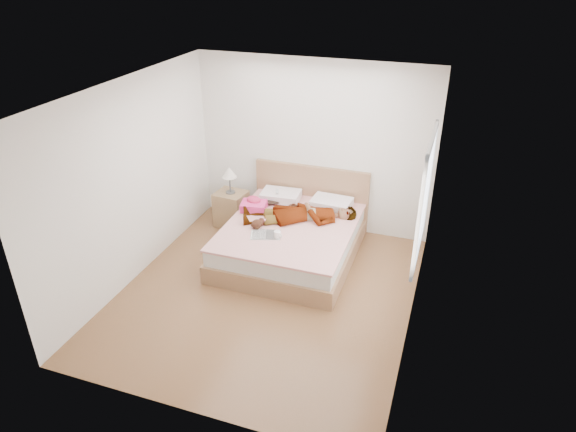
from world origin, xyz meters
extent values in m
plane|color=#55371A|center=(0.00, 0.00, 0.00)|extent=(4.00, 4.00, 0.00)
imported|color=white|center=(0.07, 1.19, 0.62)|extent=(1.76, 1.20, 0.23)
ellipsoid|color=black|center=(-0.50, 1.64, 0.55)|extent=(0.48, 0.56, 0.08)
cube|color=silver|center=(-0.43, 1.59, 0.68)|extent=(0.07, 0.10, 0.05)
plane|color=white|center=(0.00, 0.00, 2.60)|extent=(4.00, 4.00, 0.00)
plane|color=white|center=(0.00, 2.00, 1.30)|extent=(3.60, 0.00, 3.60)
plane|color=silver|center=(0.00, -2.00, 1.30)|extent=(3.60, 0.00, 3.60)
plane|color=white|center=(-1.80, 0.00, 1.30)|extent=(0.00, 4.00, 4.00)
plane|color=silver|center=(1.80, 0.00, 1.30)|extent=(0.00, 4.00, 4.00)
cube|color=white|center=(1.78, 0.30, 1.50)|extent=(0.02, 1.10, 1.30)
cube|color=silver|center=(1.78, -0.28, 1.50)|extent=(0.04, 0.06, 1.42)
cube|color=silver|center=(1.78, 0.88, 1.50)|extent=(0.04, 0.06, 1.42)
cube|color=silver|center=(1.78, 0.30, 0.82)|extent=(0.04, 1.22, 0.06)
cube|color=silver|center=(1.78, 0.30, 2.18)|extent=(0.04, 1.22, 0.06)
cube|color=silver|center=(1.77, 0.30, 1.50)|extent=(0.03, 0.04, 1.30)
cube|color=olive|center=(0.00, 0.95, 0.13)|extent=(1.78, 2.08, 0.26)
cube|color=silver|center=(0.00, 0.95, 0.37)|extent=(1.70, 2.00, 0.22)
cube|color=silver|center=(0.00, 0.95, 0.49)|extent=(1.74, 2.04, 0.03)
cube|color=brown|center=(0.00, 1.96, 0.50)|extent=(1.80, 0.07, 1.00)
cube|color=white|center=(-0.40, 1.67, 0.57)|extent=(0.61, 0.44, 0.13)
cube|color=white|center=(0.40, 1.67, 0.57)|extent=(0.60, 0.43, 0.13)
cube|color=#FF45AB|center=(-0.66, 1.22, 0.57)|extent=(0.42, 0.36, 0.12)
ellipsoid|color=#DD3C72|center=(-0.68, 1.27, 0.65)|extent=(0.25, 0.20, 0.11)
cube|color=white|center=(-0.22, 0.56, 0.52)|extent=(0.45, 0.37, 0.01)
cube|color=white|center=(-0.32, 0.53, 0.52)|extent=(0.27, 0.31, 0.02)
cube|color=#242424|center=(-0.12, 0.60, 0.52)|extent=(0.27, 0.31, 0.02)
cylinder|color=white|center=(-0.05, 0.55, 0.56)|extent=(0.12, 0.12, 0.10)
torus|color=silver|center=(0.00, 0.53, 0.56)|extent=(0.07, 0.04, 0.07)
cylinder|color=black|center=(-0.05, 0.55, 0.60)|extent=(0.10, 0.10, 0.00)
ellipsoid|color=black|center=(-0.41, 0.72, 0.57)|extent=(0.20, 0.21, 0.12)
ellipsoid|color=beige|center=(-0.41, 0.71, 0.58)|extent=(0.11, 0.11, 0.06)
sphere|color=#33150E|center=(-0.37, 0.80, 0.58)|extent=(0.09, 0.09, 0.09)
sphere|color=pink|center=(-0.39, 0.84, 0.60)|extent=(0.03, 0.03, 0.03)
sphere|color=#FFA6BF|center=(-0.33, 0.81, 0.60)|extent=(0.03, 0.03, 0.03)
ellipsoid|color=black|center=(-0.47, 0.71, 0.54)|extent=(0.05, 0.06, 0.03)
ellipsoid|color=black|center=(-0.38, 0.66, 0.54)|extent=(0.05, 0.06, 0.03)
cube|color=brown|center=(-1.19, 1.55, 0.28)|extent=(0.49, 0.45, 0.56)
cylinder|color=#505050|center=(-1.19, 1.55, 0.57)|extent=(0.16, 0.16, 0.02)
cylinder|color=#515151|center=(-1.19, 1.55, 0.71)|extent=(0.03, 0.03, 0.28)
cone|color=silver|center=(-1.19, 1.55, 0.90)|extent=(0.24, 0.24, 0.16)
camera|label=1|loc=(2.01, -4.98, 3.94)|focal=32.00mm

